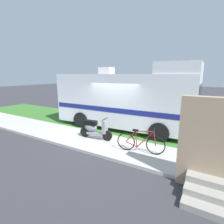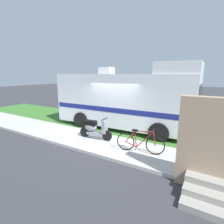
{
  "view_description": "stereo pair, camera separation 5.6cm",
  "coord_description": "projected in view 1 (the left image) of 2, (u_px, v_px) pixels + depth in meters",
  "views": [
    {
      "loc": [
        4.16,
        -6.92,
        2.92
      ],
      "look_at": [
        -0.15,
        0.3,
        1.1
      ],
      "focal_mm": 28.11,
      "sensor_mm": 36.0,
      "label": 1
    },
    {
      "loc": [
        4.21,
        -6.89,
        2.92
      ],
      "look_at": [
        -0.15,
        0.3,
        1.1
      ],
      "focal_mm": 28.11,
      "sensor_mm": 36.0,
      "label": 2
    }
  ],
  "objects": [
    {
      "name": "ground_plane",
      "position": [
        111.0,
        136.0,
        8.51
      ],
      "size": [
        80.0,
        80.0,
        0.0
      ],
      "primitive_type": "plane",
      "color": "#38383D"
    },
    {
      "name": "sidewalk",
      "position": [
        97.0,
        142.0,
        7.49
      ],
      "size": [
        24.0,
        2.0,
        0.12
      ],
      "color": "beige",
      "rests_on": "ground"
    },
    {
      "name": "grass_strip",
      "position": [
        125.0,
        127.0,
        9.76
      ],
      "size": [
        24.0,
        3.4,
        0.08
      ],
      "color": "#3D752D",
      "rests_on": "ground"
    },
    {
      "name": "motorhome_rv",
      "position": [
        126.0,
        99.0,
        9.34
      ],
      "size": [
        7.33,
        2.79,
        3.43
      ],
      "color": "silver",
      "rests_on": "ground"
    },
    {
      "name": "scooter",
      "position": [
        94.0,
        128.0,
        7.71
      ],
      "size": [
        1.58,
        0.5,
        0.97
      ],
      "color": "black",
      "rests_on": "ground"
    },
    {
      "name": "bicycle",
      "position": [
        140.0,
        142.0,
        6.35
      ],
      "size": [
        1.74,
        0.52,
        0.89
      ],
      "color": "black",
      "rests_on": "ground"
    },
    {
      "name": "pickup_truck_near",
      "position": [
        146.0,
        99.0,
        13.74
      ],
      "size": [
        5.62,
        2.34,
        1.83
      ],
      "color": "maroon",
      "rests_on": "ground"
    },
    {
      "name": "porch_steps",
      "position": [
        221.0,
        158.0,
        4.17
      ],
      "size": [
        2.0,
        1.26,
        2.4
      ],
      "color": "#9E998E",
      "rests_on": "ground"
    },
    {
      "name": "bottle_green",
      "position": [
        221.0,
        163.0,
        5.36
      ],
      "size": [
        0.08,
        0.08,
        0.3
      ],
      "color": "brown",
      "rests_on": "ground"
    }
  ]
}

